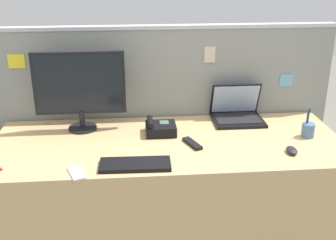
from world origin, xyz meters
TOP-DOWN VIEW (x-y plane):
  - ground_plane at (0.00, 0.00)m, footprint 10.00×10.00m
  - desk at (0.00, 0.00)m, footprint 2.13×0.83m
  - cubicle_divider at (0.00, 0.46)m, footprint 2.34×0.07m
  - desktop_monitor at (-0.54, 0.25)m, footprint 0.57×0.18m
  - laptop at (0.49, 0.32)m, footprint 0.34×0.28m
  - desk_phone at (-0.04, 0.13)m, footprint 0.19×0.17m
  - keyboard_main at (-0.21, -0.30)m, footprint 0.38×0.16m
  - computer_mouse_right_hand at (0.68, -0.22)m, footprint 0.07×0.10m
  - pen_cup at (0.86, -0.01)m, footprint 0.08×0.08m
  - cell_phone_white_slab at (-0.51, -0.35)m, footprint 0.11×0.16m
  - tv_remote at (0.13, -0.06)m, footprint 0.10×0.17m

SIDE VIEW (x-z plane):
  - ground_plane at x=0.00m, z-range 0.00..0.00m
  - desk at x=0.00m, z-range 0.00..0.71m
  - cubicle_divider at x=0.00m, z-range 0.00..1.34m
  - cell_phone_white_slab at x=-0.51m, z-range 0.71..0.72m
  - tv_remote at x=0.13m, z-range 0.71..0.73m
  - keyboard_main at x=-0.21m, z-range 0.71..0.73m
  - computer_mouse_right_hand at x=0.68m, z-range 0.71..0.74m
  - desk_phone at x=-0.04m, z-range 0.70..0.80m
  - pen_cup at x=0.86m, z-range 0.67..0.85m
  - laptop at x=0.49m, z-range 0.65..0.89m
  - desktop_monitor at x=-0.54m, z-range 0.74..1.25m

